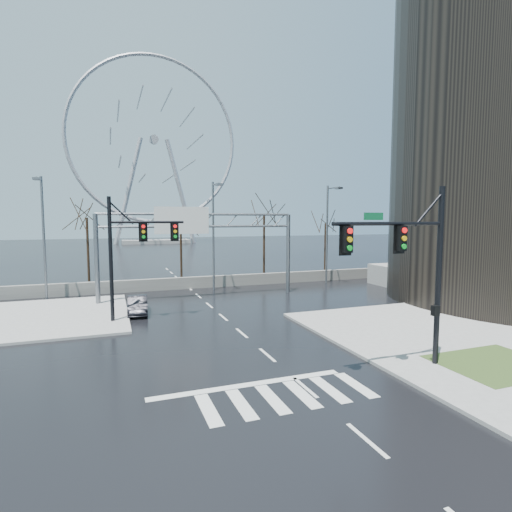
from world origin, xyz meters
name	(u,v)px	position (x,y,z in m)	size (l,w,h in m)	color
ground	(267,355)	(0.00, 0.00, 0.00)	(260.00, 260.00, 0.00)	black
sidewalk_right_ext	(405,325)	(10.00, 2.00, 0.07)	(12.00, 10.00, 0.15)	gray
sidewalk_far	(49,316)	(-11.00, 12.00, 0.07)	(10.00, 12.00, 0.15)	gray
grass_strip	(496,364)	(9.00, -5.00, 0.15)	(5.00, 4.00, 0.02)	#2A411B
barrier_wall	(190,283)	(0.00, 20.00, 0.55)	(52.00, 0.50, 1.10)	slate
signal_mast_near	(415,260)	(5.14, -4.04, 4.87)	(5.52, 0.41, 8.00)	black
signal_mast_far	(129,247)	(-5.87, 8.96, 4.83)	(4.72, 0.41, 8.00)	black
sign_gantry	(196,236)	(-0.38, 14.96, 5.18)	(16.36, 0.40, 7.60)	slate
streetlight_left	(43,228)	(-12.00, 18.16, 5.89)	(0.50, 2.55, 10.00)	slate
streetlight_mid	(214,227)	(2.00, 18.16, 5.89)	(0.50, 2.55, 10.00)	slate
streetlight_right	(329,226)	(14.00, 18.16, 5.89)	(0.50, 2.55, 10.00)	slate
tree_left	(87,226)	(-9.00, 23.50, 5.98)	(3.75, 3.75, 7.50)	black
tree_center	(181,233)	(0.00, 24.50, 5.17)	(3.25, 3.25, 6.50)	black
tree_right	(264,223)	(9.00, 23.50, 6.22)	(3.90, 3.90, 7.80)	black
tree_far_right	(325,229)	(17.00, 24.00, 5.41)	(3.40, 3.40, 6.80)	black
ferris_wheel	(154,147)	(5.00, 95.00, 26.13)	(45.00, 6.00, 50.91)	gray
car	(138,305)	(-5.34, 11.07, 0.62)	(1.31, 3.76, 1.24)	black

